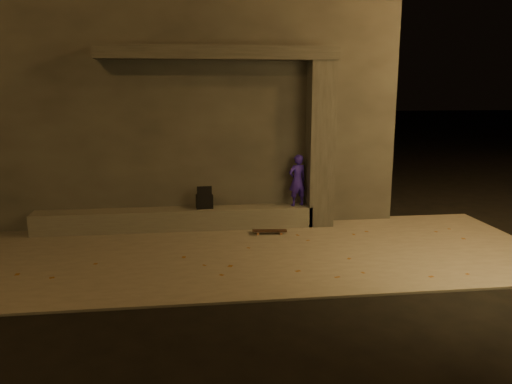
{
  "coord_description": "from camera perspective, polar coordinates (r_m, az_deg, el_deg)",
  "views": [
    {
      "loc": [
        -1.1,
        -6.92,
        3.06
      ],
      "look_at": [
        0.05,
        2.0,
        1.19
      ],
      "focal_mm": 35.0,
      "sensor_mm": 36.0,
      "label": 1
    }
  ],
  "objects": [
    {
      "name": "ground",
      "position": [
        7.65,
        1.6,
        -11.84
      ],
      "size": [
        120.0,
        120.0,
        0.0
      ],
      "primitive_type": "plane",
      "color": "black",
      "rests_on": "ground"
    },
    {
      "name": "column",
      "position": [
        11.1,
        7.36,
        5.35
      ],
      "size": [
        0.55,
        0.55,
        3.6
      ],
      "primitive_type": "cube",
      "color": "#33302E",
      "rests_on": "sidewalk"
    },
    {
      "name": "canopy",
      "position": [
        10.76,
        -4.28,
        15.57
      ],
      "size": [
        5.0,
        0.7,
        0.28
      ],
      "primitive_type": "cube",
      "color": "#33302E",
      "rests_on": "column"
    },
    {
      "name": "backpack",
      "position": [
        10.94,
        -5.91,
        -0.96
      ],
      "size": [
        0.37,
        0.26,
        0.51
      ],
      "rotation": [
        0.0,
        0.0,
        0.07
      ],
      "color": "black",
      "rests_on": "ledge"
    },
    {
      "name": "sidewalk",
      "position": [
        9.49,
        -0.28,
        -6.93
      ],
      "size": [
        11.0,
        4.4,
        0.04
      ],
      "primitive_type": "cube",
      "color": "#615C55",
      "rests_on": "ground"
    },
    {
      "name": "ledge",
      "position": [
        11.04,
        -9.18,
        -3.06
      ],
      "size": [
        6.0,
        0.55,
        0.45
      ],
      "primitive_type": "cube",
      "color": "#55524D",
      "rests_on": "sidewalk"
    },
    {
      "name": "skateboard",
      "position": [
        10.57,
        1.56,
        -4.48
      ],
      "size": [
        0.74,
        0.27,
        0.08
      ],
      "rotation": [
        0.0,
        0.0,
        -0.11
      ],
      "color": "black",
      "rests_on": "sidewalk"
    },
    {
      "name": "skateboarder",
      "position": [
        11.1,
        4.75,
        1.36
      ],
      "size": [
        0.48,
        0.38,
        1.15
      ],
      "primitive_type": "imported",
      "rotation": [
        0.0,
        0.0,
        3.43
      ],
      "color": "#2A189C",
      "rests_on": "ledge"
    },
    {
      "name": "building",
      "position": [
        13.42,
        -7.01,
        9.74
      ],
      "size": [
        9.0,
        5.1,
        5.22
      ],
      "color": "#33302E",
      "rests_on": "ground"
    }
  ]
}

